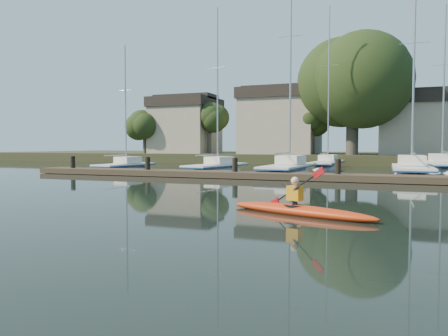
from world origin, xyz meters
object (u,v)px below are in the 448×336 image
(dock, at_px, (284,176))
(sailboat_3, at_px, (412,180))
(sailboat_2, at_px, (289,177))
(kayak, at_px, (299,208))
(sailboat_1, at_px, (216,174))
(sailboat_6, at_px, (327,170))
(sailboat_7, at_px, (442,173))
(sailboat_0, at_px, (125,173))

(dock, bearing_deg, sailboat_3, 34.14)
(sailboat_2, relative_size, sailboat_3, 1.11)
(kayak, height_order, sailboat_1, sailboat_1)
(dock, relative_size, sailboat_6, 2.26)
(sailboat_6, bearing_deg, sailboat_3, -52.90)
(sailboat_7, bearing_deg, sailboat_3, -112.06)
(dock, height_order, sailboat_1, sailboat_1)
(sailboat_1, relative_size, sailboat_7, 0.93)
(sailboat_1, bearing_deg, sailboat_3, 7.08)
(kayak, height_order, dock, kayak)
(sailboat_0, distance_m, sailboat_1, 7.17)
(sailboat_1, xyz_separation_m, sailboat_6, (6.76, 8.76, 0.00))
(sailboat_1, bearing_deg, sailboat_2, 1.25)
(sailboat_7, bearing_deg, dock, -131.44)
(dock, distance_m, sailboat_2, 4.30)
(sailboat_0, height_order, sailboat_6, sailboat_6)
(sailboat_3, height_order, sailboat_6, sailboat_6)
(sailboat_2, bearing_deg, sailboat_7, 42.19)
(sailboat_1, height_order, sailboat_2, sailboat_2)
(sailboat_6, bearing_deg, sailboat_1, -125.95)
(sailboat_0, relative_size, sailboat_7, 0.77)
(sailboat_6, bearing_deg, dock, -90.69)
(kayak, distance_m, sailboat_3, 17.46)
(dock, xyz_separation_m, sailboat_6, (0.57, 13.62, -0.38))
(sailboat_1, distance_m, sailboat_2, 5.54)
(dock, bearing_deg, sailboat_0, 164.23)
(sailboat_2, bearing_deg, sailboat_6, 85.03)
(sailboat_1, bearing_deg, sailboat_7, 34.06)
(kayak, bearing_deg, sailboat_3, 98.12)
(sailboat_6, distance_m, sailboat_7, 8.87)
(kayak, distance_m, dock, 12.83)
(sailboat_1, bearing_deg, kayak, -53.29)
(dock, distance_m, sailboat_7, 15.66)
(sailboat_0, bearing_deg, dock, -11.42)
(dock, distance_m, sailboat_0, 13.79)
(sailboat_6, xyz_separation_m, sailboat_7, (8.81, -1.09, -0.03))
(kayak, distance_m, sailboat_7, 25.65)
(sailboat_0, relative_size, sailboat_3, 0.75)
(sailboat_3, relative_size, sailboat_7, 1.02)
(kayak, relative_size, sailboat_1, 0.35)
(sailboat_0, relative_size, sailboat_6, 0.71)
(kayak, height_order, sailboat_7, sailboat_7)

